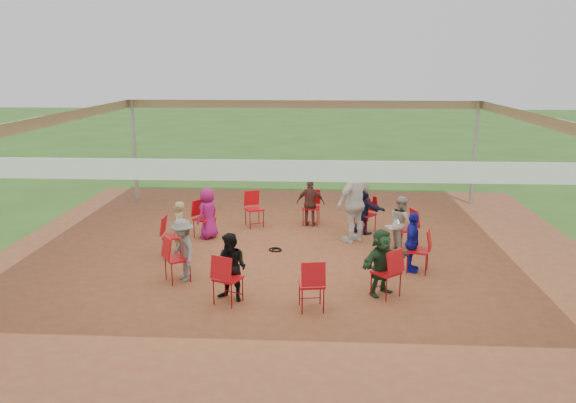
# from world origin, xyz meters

# --- Properties ---
(ground) EXTENTS (80.00, 80.00, 0.00)m
(ground) POSITION_xyz_m (0.00, 0.00, 0.00)
(ground) COLOR #2D591B
(ground) RESTS_ON ground
(dirt_patch) EXTENTS (13.00, 13.00, 0.00)m
(dirt_patch) POSITION_xyz_m (0.00, 0.00, 0.01)
(dirt_patch) COLOR brown
(dirt_patch) RESTS_ON ground
(tent) EXTENTS (10.33, 10.33, 3.00)m
(tent) POSITION_xyz_m (0.00, 0.00, 2.37)
(tent) COLOR #B2B2B7
(tent) RESTS_ON ground
(chair_0) EXTENTS (0.54, 0.53, 0.90)m
(chair_0) POSITION_xyz_m (2.46, 0.77, 0.45)
(chair_0) COLOR red
(chair_0) RESTS_ON ground
(chair_1) EXTENTS (0.60, 0.61, 0.90)m
(chair_1) POSITION_xyz_m (1.66, 1.98, 0.45)
(chair_1) COLOR red
(chair_1) RESTS_ON ground
(chair_2) EXTENTS (0.47, 0.49, 0.90)m
(chair_2) POSITION_xyz_m (0.33, 2.56, 0.45)
(chair_2) COLOR red
(chair_2) RESTS_ON ground
(chair_3) EXTENTS (0.57, 0.58, 0.90)m
(chair_3) POSITION_xyz_m (-1.11, 2.33, 0.45)
(chair_3) COLOR red
(chair_3) RESTS_ON ground
(chair_4) EXTENTS (0.60, 0.59, 0.90)m
(chair_4) POSITION_xyz_m (-2.19, 1.36, 0.45)
(chair_4) COLOR red
(chair_4) RESTS_ON ground
(chair_5) EXTENTS (0.45, 0.43, 0.90)m
(chair_5) POSITION_xyz_m (-2.58, -0.04, 0.45)
(chair_5) COLOR red
(chair_5) RESTS_ON ground
(chair_6) EXTENTS (0.60, 0.59, 0.90)m
(chair_6) POSITION_xyz_m (-2.15, -1.43, 0.45)
(chair_6) COLOR red
(chair_6) RESTS_ON ground
(chair_7) EXTENTS (0.56, 0.57, 0.90)m
(chair_7) POSITION_xyz_m (-1.03, -2.36, 0.45)
(chair_7) COLOR red
(chair_7) RESTS_ON ground
(chair_8) EXTENTS (0.48, 0.50, 0.90)m
(chair_8) POSITION_xyz_m (0.41, -2.55, 0.45)
(chair_8) COLOR red
(chair_8) RESTS_ON ground
(chair_9) EXTENTS (0.61, 0.61, 0.90)m
(chair_9) POSITION_xyz_m (1.72, -1.92, 0.45)
(chair_9) COLOR red
(chair_9) RESTS_ON ground
(chair_10) EXTENTS (0.54, 0.52, 0.90)m
(chair_10) POSITION_xyz_m (2.49, -0.69, 0.45)
(chair_10) COLOR red
(chair_10) RESTS_ON ground
(person_seated_0) EXTENTS (0.50, 0.66, 1.21)m
(person_seated_0) POSITION_xyz_m (2.35, 0.73, 0.61)
(person_seated_0) COLOR #A49E92
(person_seated_0) RESTS_ON ground
(person_seated_1) EXTENTS (1.13, 1.04, 1.21)m
(person_seated_1) POSITION_xyz_m (1.58, 1.88, 0.61)
(person_seated_1) COLOR #151C3E
(person_seated_1) RESTS_ON ground
(person_seated_2) EXTENTS (0.75, 0.45, 1.21)m
(person_seated_2) POSITION_xyz_m (0.31, 2.44, 0.61)
(person_seated_2) COLOR brown
(person_seated_2) RESTS_ON ground
(person_seated_3) EXTENTS (0.59, 0.68, 1.21)m
(person_seated_3) POSITION_xyz_m (-2.09, 1.30, 0.61)
(person_seated_3) COLOR #98166C
(person_seated_3) RESTS_ON ground
(person_seated_4) EXTENTS (0.30, 0.45, 1.21)m
(person_seated_4) POSITION_xyz_m (-2.46, -0.04, 0.61)
(person_seated_4) COLOR #948D5A
(person_seated_4) RESTS_ON ground
(person_seated_5) EXTENTS (0.76, 0.87, 1.21)m
(person_seated_5) POSITION_xyz_m (-2.05, -1.36, 0.61)
(person_seated_5) COLOR slate
(person_seated_5) RESTS_ON ground
(person_seated_6) EXTENTS (0.68, 0.55, 1.21)m
(person_seated_6) POSITION_xyz_m (-0.98, -2.25, 0.61)
(person_seated_6) COLOR black
(person_seated_6) RESTS_ON ground
(person_seated_7) EXTENTS (1.12, 1.06, 1.21)m
(person_seated_7) POSITION_xyz_m (1.64, -1.83, 0.61)
(person_seated_7) COLOR #214428
(person_seated_7) RESTS_ON ground
(person_seated_8) EXTENTS (0.54, 0.78, 1.21)m
(person_seated_8) POSITION_xyz_m (2.37, -0.65, 0.61)
(person_seated_8) COLOR #171B9E
(person_seated_8) RESTS_ON ground
(standing_person) EXTENTS (1.18, 1.13, 1.85)m
(standing_person) POSITION_xyz_m (1.35, 1.21, 0.93)
(standing_person) COLOR silver
(standing_person) RESTS_ON ground
(cable_coil) EXTENTS (0.34, 0.34, 0.03)m
(cable_coil) POSITION_xyz_m (-0.43, 0.46, 0.02)
(cable_coil) COLOR black
(cable_coil) RESTS_ON ground
(laptop) EXTENTS (0.34, 0.39, 0.22)m
(laptop) POSITION_xyz_m (2.19, 0.68, 0.58)
(laptop) COLOR #B7B7BC
(laptop) RESTS_ON ground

